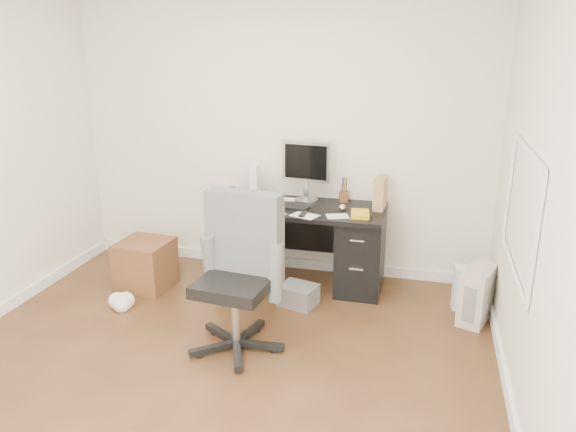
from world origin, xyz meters
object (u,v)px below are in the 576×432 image
keyboard (288,207)px  pc_tower (477,294)px  office_chair (234,276)px  desk (302,243)px  wicker_basket (146,264)px  lcd_monitor (306,171)px

keyboard → pc_tower: 1.77m
pc_tower → office_chair: bearing=-133.5°
desk → wicker_basket: 1.46m
office_chair → pc_tower: (1.76, 0.91, -0.36)m
lcd_monitor → office_chair: 1.54m
keyboard → wicker_basket: bearing=-155.0°
office_chair → pc_tower: office_chair is taller
desk → lcd_monitor: (-0.00, 0.18, 0.64)m
lcd_monitor → pc_tower: 1.83m
keyboard → office_chair: (-0.09, -1.21, -0.18)m
lcd_monitor → keyboard: size_ratio=1.51×
lcd_monitor → pc_tower: (1.55, -0.54, -0.81)m
lcd_monitor → keyboard: 0.39m
keyboard → office_chair: 1.22m
lcd_monitor → keyboard: lcd_monitor is taller
desk → pc_tower: (1.55, -0.36, -0.18)m
lcd_monitor → pc_tower: bearing=-12.9°
lcd_monitor → wicker_basket: lcd_monitor is taller
office_chair → pc_tower: 2.02m
desk → office_chair: (-0.21, -1.27, 0.18)m
lcd_monitor → wicker_basket: 1.72m
desk → office_chair: size_ratio=1.29×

